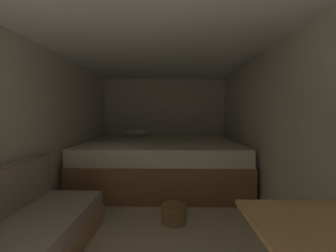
% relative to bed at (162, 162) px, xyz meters
% --- Properties ---
extents(ground_plane, '(6.93, 6.93, 0.00)m').
position_rel_bed_xyz_m(ground_plane, '(0.00, -1.44, -0.37)').
color(ground_plane, beige).
extents(wall_back, '(2.76, 0.05, 1.99)m').
position_rel_bed_xyz_m(wall_back, '(0.00, 1.04, 0.63)').
color(wall_back, beige).
rests_on(wall_back, ground).
extents(wall_left, '(0.05, 4.93, 1.99)m').
position_rel_bed_xyz_m(wall_left, '(-1.35, -1.44, 0.63)').
color(wall_left, beige).
rests_on(wall_left, ground).
extents(wall_right, '(0.05, 4.93, 1.99)m').
position_rel_bed_xyz_m(wall_right, '(1.36, -1.44, 0.63)').
color(wall_right, beige).
rests_on(wall_right, ground).
extents(ceiling_slab, '(2.76, 4.93, 0.05)m').
position_rel_bed_xyz_m(ceiling_slab, '(0.00, -1.44, 1.64)').
color(ceiling_slab, white).
rests_on(ceiling_slab, wall_left).
extents(bed, '(2.54, 1.95, 0.90)m').
position_rel_bed_xyz_m(bed, '(0.00, 0.00, 0.00)').
color(bed, olive).
rests_on(bed, ground).
extents(wicker_basket, '(0.28, 0.28, 0.19)m').
position_rel_bed_xyz_m(wicker_basket, '(0.21, -1.36, -0.27)').
color(wicker_basket, olive).
rests_on(wicker_basket, ground).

